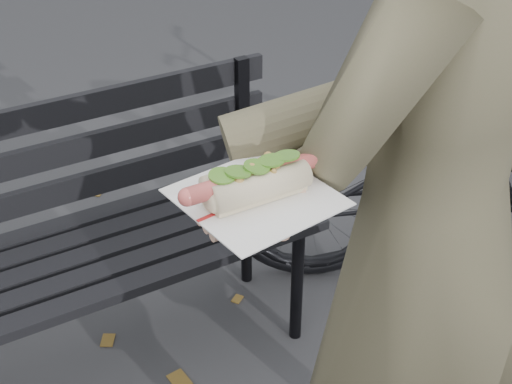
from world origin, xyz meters
TOP-DOWN VIEW (x-y plane):
  - park_bench at (0.01, 1.02)m, footprint 1.50×0.44m
  - bicycle at (1.46, 0.74)m, footprint 1.95×1.49m
  - person at (0.51, 0.08)m, footprint 0.78×0.60m
  - held_hotdog at (0.30, 0.06)m, footprint 0.63×0.30m

SIDE VIEW (x-z plane):
  - bicycle at x=1.46m, z-range 0.00..0.98m
  - park_bench at x=0.01m, z-range 0.08..0.96m
  - person at x=0.51m, z-range 0.00..1.91m
  - held_hotdog at x=0.30m, z-range 1.16..1.36m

